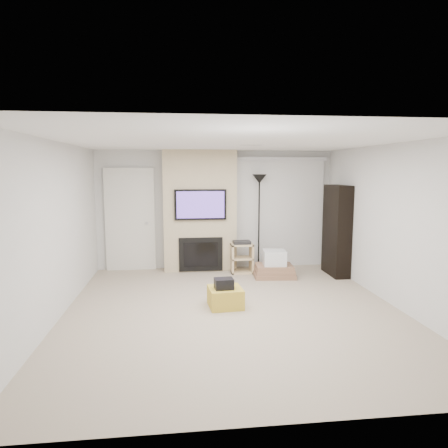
{
  "coord_description": "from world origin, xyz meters",
  "views": [
    {
      "loc": [
        -0.8,
        -5.72,
        2.1
      ],
      "look_at": [
        0.0,
        1.2,
        1.15
      ],
      "focal_mm": 32.0,
      "sensor_mm": 36.0,
      "label": 1
    }
  ],
  "objects": [
    {
      "name": "av_stand",
      "position": [
        0.48,
        2.2,
        0.35
      ],
      "size": [
        0.45,
        0.38,
        0.66
      ],
      "color": "beige",
      "rests_on": "floor"
    },
    {
      "name": "ottoman",
      "position": [
        -0.1,
        0.17,
        0.15
      ],
      "size": [
        0.54,
        0.54,
        0.3
      ],
      "primitive_type": "cube",
      "rotation": [
        0.0,
        0.0,
        0.08
      ],
      "color": "gold",
      "rests_on": "floor"
    },
    {
      "name": "wall_left",
      "position": [
        -2.5,
        0.0,
        1.25
      ],
      "size": [
        0.0,
        5.5,
        2.5
      ],
      "primitive_type": "cube",
      "rotation": [
        1.57,
        0.0,
        1.57
      ],
      "color": "silver",
      "rests_on": "ground"
    },
    {
      "name": "fireplace_wall",
      "position": [
        -0.35,
        2.54,
        1.24
      ],
      "size": [
        1.5,
        0.47,
        2.5
      ],
      "color": "tan",
      "rests_on": "floor"
    },
    {
      "name": "wall_back",
      "position": [
        0.0,
        2.75,
        1.25
      ],
      "size": [
        5.0,
        0.0,
        2.5
      ],
      "primitive_type": "cube",
      "rotation": [
        1.57,
        0.0,
        0.0
      ],
      "color": "silver",
      "rests_on": "ground"
    },
    {
      "name": "box_stack",
      "position": [
        1.07,
        1.79,
        0.2
      ],
      "size": [
        0.83,
        0.66,
        0.53
      ],
      "color": "#8E664D",
      "rests_on": "floor"
    },
    {
      "name": "hvac_vent",
      "position": [
        0.4,
        0.8,
        2.5
      ],
      "size": [
        0.35,
        0.18,
        0.01
      ],
      "primitive_type": "cube",
      "color": "silver",
      "rests_on": "ceiling"
    },
    {
      "name": "bookshelf",
      "position": [
        2.34,
        1.83,
        0.9
      ],
      "size": [
        0.3,
        0.8,
        1.8
      ],
      "color": "black",
      "rests_on": "floor"
    },
    {
      "name": "black_bag",
      "position": [
        -0.13,
        0.13,
        0.38
      ],
      "size": [
        0.3,
        0.24,
        0.16
      ],
      "primitive_type": "cube",
      "rotation": [
        0.0,
        0.0,
        0.08
      ],
      "color": "black",
      "rests_on": "ottoman"
    },
    {
      "name": "ceiling",
      "position": [
        0.0,
        0.0,
        2.5
      ],
      "size": [
        5.0,
        5.5,
        0.0
      ],
      "primitive_type": "cube",
      "color": "white",
      "rests_on": "wall_back"
    },
    {
      "name": "floor",
      "position": [
        0.0,
        0.0,
        0.0
      ],
      "size": [
        5.0,
        5.5,
        0.0
      ],
      "primitive_type": "cube",
      "color": "tan",
      "rests_on": "ground"
    },
    {
      "name": "entry_door",
      "position": [
        -1.8,
        2.71,
        1.05
      ],
      "size": [
        1.02,
        0.11,
        2.14
      ],
      "color": "silver",
      "rests_on": "floor"
    },
    {
      "name": "wall_front",
      "position": [
        0.0,
        -2.75,
        1.25
      ],
      "size": [
        5.0,
        0.0,
        2.5
      ],
      "primitive_type": "cube",
      "rotation": [
        1.57,
        0.0,
        0.0
      ],
      "color": "silver",
      "rests_on": "ground"
    },
    {
      "name": "vertical_blinds",
      "position": [
        1.4,
        2.7,
        1.27
      ],
      "size": [
        1.98,
        0.1,
        2.37
      ],
      "color": "silver",
      "rests_on": "floor"
    },
    {
      "name": "floor_lamp",
      "position": [
        0.9,
        2.5,
        1.58
      ],
      "size": [
        0.3,
        0.3,
        2.01
      ],
      "color": "black",
      "rests_on": "floor"
    },
    {
      "name": "wall_right",
      "position": [
        2.5,
        0.0,
        1.25
      ],
      "size": [
        0.0,
        5.5,
        2.5
      ],
      "primitive_type": "cube",
      "rotation": [
        1.57,
        0.0,
        1.57
      ],
      "color": "silver",
      "rests_on": "ground"
    }
  ]
}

